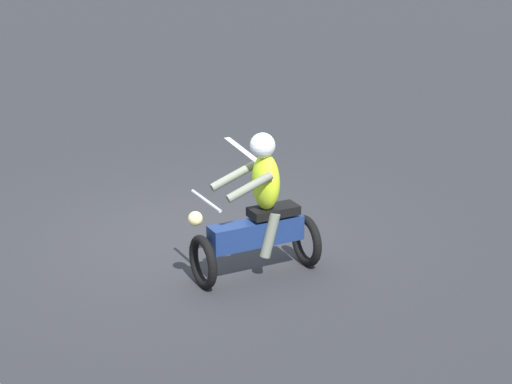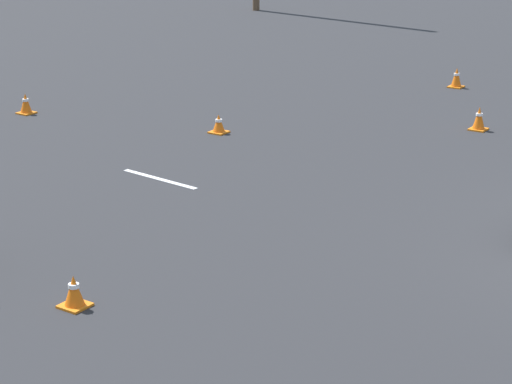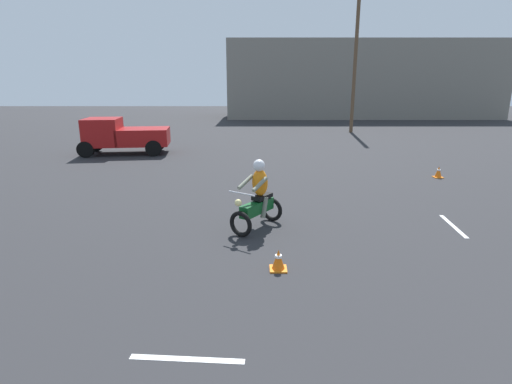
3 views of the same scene
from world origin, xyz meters
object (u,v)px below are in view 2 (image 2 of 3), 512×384
Objects in this scene: traffic_cone_mid_left at (479,119)px; traffic_cone_far_right at (74,292)px; traffic_cone_near_left at (457,78)px; traffic_cone_mid_center at (26,104)px; traffic_cone_near_right at (219,124)px.

traffic_cone_far_right is (-10.34, 0.74, -0.03)m from traffic_cone_mid_left.
traffic_cone_mid_center is at bearing 139.45° from traffic_cone_near_left.
traffic_cone_mid_center is 0.93× the size of traffic_cone_mid_left.
traffic_cone_near_left is 0.99× the size of traffic_cone_mid_left.
traffic_cone_near_left is 1.15× the size of traffic_cone_far_right.
traffic_cone_near_left is at bearing -40.55° from traffic_cone_mid_center.
traffic_cone_near_left is at bearing 4.95° from traffic_cone_far_right.
traffic_cone_near_right is 0.79× the size of traffic_cone_mid_left.
traffic_cone_mid_left reaches higher than traffic_cone_far_right.
traffic_cone_mid_left is at bearing -63.80° from traffic_cone_mid_center.
traffic_cone_far_right is at bearing -129.93° from traffic_cone_mid_center.
traffic_cone_far_right is at bearing -155.71° from traffic_cone_near_right.
traffic_cone_near_right is at bearing 24.29° from traffic_cone_far_right.
traffic_cone_mid_center is (-1.02, 4.21, 0.03)m from traffic_cone_near_right.
traffic_cone_near_right is 0.91× the size of traffic_cone_far_right.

